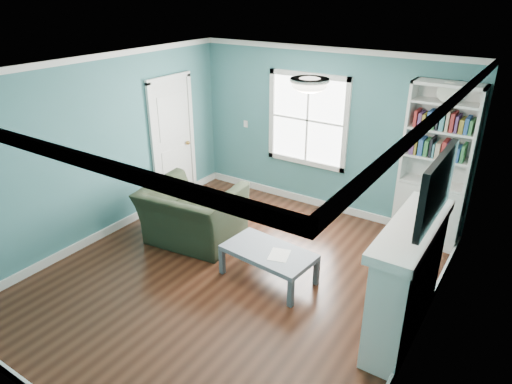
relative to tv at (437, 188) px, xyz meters
The scene contains 13 objects.
floor 2.80m from the tv, behind, with size 5.00×5.00×0.00m, color black.
room_walls 2.21m from the tv, behind, with size 5.00×5.00×5.00m.
trim 2.26m from the tv, behind, with size 4.50×5.00×2.60m.
window 3.40m from the tv, 137.57° to the left, with size 1.40×0.06×1.50m.
bookshelf 2.29m from the tv, 101.57° to the left, with size 0.90×0.35×2.31m.
fireplace 1.10m from the tv, behind, with size 0.44×1.58×1.30m.
tv is the anchor object (origin of this frame).
door 4.63m from the tv, 164.80° to the left, with size 0.12×0.98×2.17m.
ceiling_fixture 1.54m from the tv, behind, with size 0.38×0.38×0.15m.
light_switch 4.38m from the tv, 148.30° to the left, with size 0.08×0.01×0.12m, color white.
recliner 3.45m from the tv, behind, with size 1.29×0.84×1.13m, color black.
coffee_table 2.28m from the tv, behind, with size 1.19×0.73×0.41m.
paper_sheet 2.12m from the tv, behind, with size 0.23×0.30×0.00m, color white.
Camera 1 is at (2.90, -3.90, 3.42)m, focal length 32.00 mm.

